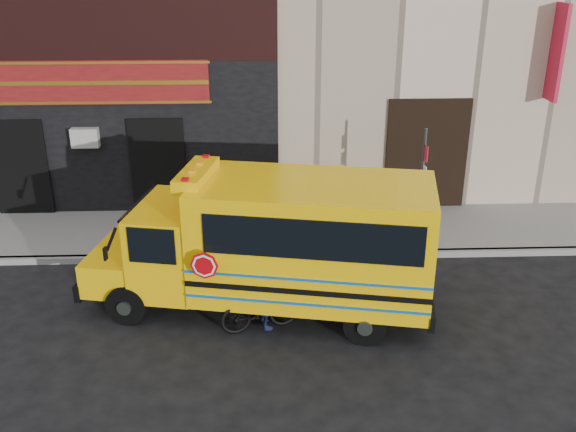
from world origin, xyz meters
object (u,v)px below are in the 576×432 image
at_px(school_bus, 279,241).
at_px(sign_pole, 422,184).
at_px(bicycle, 260,309).
at_px(cyclist, 266,287).

relative_size(school_bus, sign_pole, 2.41).
distance_m(sign_pole, bicycle, 5.34).
xyz_separation_m(sign_pole, bicycle, (-3.83, -3.53, -1.19)).
bearing_deg(sign_pole, school_bus, -141.30).
distance_m(sign_pole, cyclist, 5.12).
height_order(school_bus, sign_pole, sign_pole).
xyz_separation_m(bicycle, cyclist, (0.11, 0.09, 0.42)).
height_order(bicycle, cyclist, cyclist).
bearing_deg(bicycle, school_bus, -41.90).
distance_m(school_bus, bicycle, 1.35).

